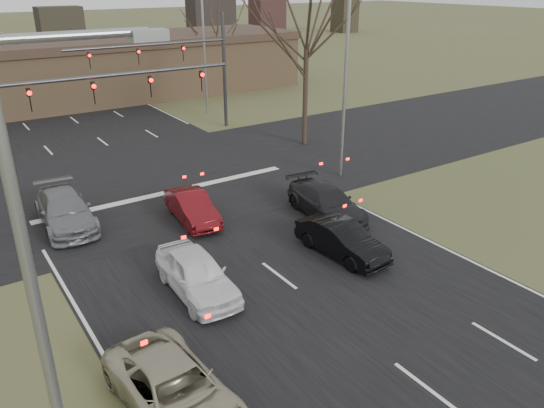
{
  "coord_description": "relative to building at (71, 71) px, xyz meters",
  "views": [
    {
      "loc": [
        -9.73,
        -11.02,
        10.27
      ],
      "look_at": [
        0.98,
        4.93,
        2.0
      ],
      "focal_mm": 35.0,
      "sensor_mm": 36.0,
      "label": 1
    }
  ],
  "objects": [
    {
      "name": "ground",
      "position": [
        -2.0,
        -38.0,
        -2.67
      ],
      "size": [
        360.0,
        360.0,
        0.0
      ],
      "primitive_type": "plane",
      "color": "#49542C",
      "rests_on": "ground"
    },
    {
      "name": "road_main",
      "position": [
        -2.0,
        22.0,
        -2.66
      ],
      "size": [
        14.0,
        300.0,
        0.02
      ],
      "primitive_type": "cube",
      "color": "black",
      "rests_on": "ground"
    },
    {
      "name": "road_cross",
      "position": [
        -2.0,
        -23.0,
        -2.65
      ],
      "size": [
        200.0,
        14.0,
        0.02
      ],
      "primitive_type": "cube",
      "color": "black",
      "rests_on": "ground"
    },
    {
      "name": "building",
      "position": [
        0.0,
        0.0,
        0.0
      ],
      "size": [
        42.4,
        10.4,
        5.3
      ],
      "color": "#8A6A4A",
      "rests_on": "ground"
    },
    {
      "name": "mast_arm_near",
      "position": [
        -7.23,
        -25.0,
        2.41
      ],
      "size": [
        12.12,
        0.24,
        8.0
      ],
      "color": "#383A3D",
      "rests_on": "ground"
    },
    {
      "name": "mast_arm_far",
      "position": [
        4.18,
        -15.0,
        2.35
      ],
      "size": [
        11.12,
        0.24,
        8.0
      ],
      "color": "#383A3D",
      "rests_on": "ground"
    },
    {
      "name": "streetlight_left",
      "position": [
        -10.82,
        -42.0,
        2.92
      ],
      "size": [
        2.34,
        0.25,
        10.0
      ],
      "color": "gray",
      "rests_on": "ground"
    },
    {
      "name": "streetlight_right_near",
      "position": [
        6.82,
        -28.0,
        2.92
      ],
      "size": [
        2.34,
        0.25,
        10.0
      ],
      "color": "gray",
      "rests_on": "ground"
    },
    {
      "name": "streetlight_right_far",
      "position": [
        7.32,
        -11.0,
        2.92
      ],
      "size": [
        2.34,
        0.25,
        10.0
      ],
      "color": "gray",
      "rests_on": "ground"
    },
    {
      "name": "tree_right_near",
      "position": [
        9.0,
        -22.0,
        6.23
      ],
      "size": [
        6.9,
        6.9,
        11.5
      ],
      "color": "black",
      "rests_on": "ground"
    },
    {
      "name": "tree_right_far",
      "position": [
        13.0,
        -3.0,
        4.29
      ],
      "size": [
        5.4,
        5.4,
        9.0
      ],
      "color": "black",
      "rests_on": "ground"
    },
    {
      "name": "car_silver_suv",
      "position": [
        -7.97,
        -39.01,
        -1.99
      ],
      "size": [
        2.52,
        4.97,
        1.35
      ],
      "primitive_type": "imported",
      "rotation": [
        0.0,
        0.0,
        0.06
      ],
      "color": "#ABA68A",
      "rests_on": "ground"
    },
    {
      "name": "car_white_sedan",
      "position": [
        -5.0,
        -34.29,
        -1.92
      ],
      "size": [
        1.94,
        4.46,
        1.5
      ],
      "primitive_type": "imported",
      "rotation": [
        0.0,
        0.0,
        -0.04
      ],
      "color": "white",
      "rests_on": "ground"
    },
    {
      "name": "car_black_hatch",
      "position": [
        1.0,
        -35.03,
        -1.98
      ],
      "size": [
        1.73,
        4.25,
        1.37
      ],
      "primitive_type": "imported",
      "rotation": [
        0.0,
        0.0,
        0.07
      ],
      "color": "black",
      "rests_on": "ground"
    },
    {
      "name": "car_charcoal_sedan",
      "position": [
        2.86,
        -31.8,
        -1.96
      ],
      "size": [
        2.54,
        5.09,
        1.42
      ],
      "primitive_type": "imported",
      "rotation": [
        0.0,
        0.0,
        -0.12
      ],
      "color": "black",
      "rests_on": "ground"
    },
    {
      "name": "car_grey_ahead",
      "position": [
        -7.4,
        -26.09,
        -1.92
      ],
      "size": [
        2.39,
        5.26,
        1.49
      ],
      "primitive_type": "imported",
      "rotation": [
        0.0,
        0.0,
        -0.06
      ],
      "color": "slate",
      "rests_on": "ground"
    },
    {
      "name": "car_red_ahead",
      "position": [
        -2.5,
        -28.79,
        -2.0
      ],
      "size": [
        1.83,
        4.17,
        1.33
      ],
      "primitive_type": "imported",
      "rotation": [
        0.0,
        0.0,
        -0.11
      ],
      "color": "#580C11",
      "rests_on": "ground"
    }
  ]
}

